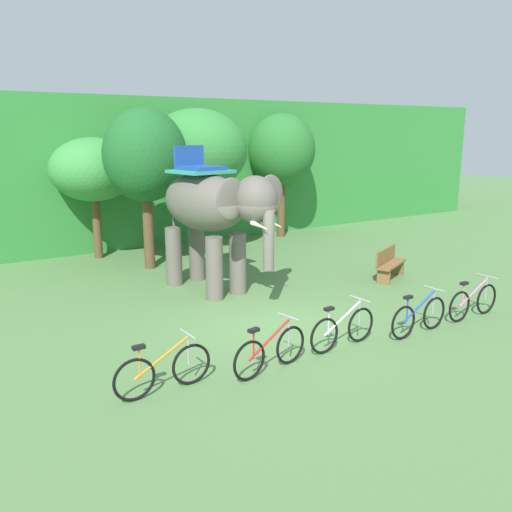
% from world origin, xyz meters
% --- Properties ---
extents(ground_plane, '(80.00, 80.00, 0.00)m').
position_xyz_m(ground_plane, '(0.00, 0.00, 0.00)').
color(ground_plane, '#567F47').
extents(foliage_hedge, '(36.00, 6.00, 5.35)m').
position_xyz_m(foliage_hedge, '(0.00, 12.05, 2.67)').
color(foliage_hedge, '#338438').
rests_on(foliage_hedge, ground).
extents(tree_center_left, '(2.76, 2.76, 3.96)m').
position_xyz_m(tree_center_left, '(-1.49, 8.28, 2.92)').
color(tree_center_left, brown).
rests_on(tree_center_left, ground).
extents(tree_right, '(2.48, 2.48, 4.84)m').
position_xyz_m(tree_right, '(-0.53, 6.06, 3.43)').
color(tree_right, brown).
rests_on(tree_right, ground).
extents(tree_center, '(3.34, 3.34, 4.89)m').
position_xyz_m(tree_center, '(1.66, 7.05, 3.50)').
color(tree_center, brown).
rests_on(tree_center, ground).
extents(tree_center_right, '(2.64, 2.64, 4.83)m').
position_xyz_m(tree_center_right, '(5.85, 8.17, 3.41)').
color(tree_center_right, brown).
rests_on(tree_center_right, ground).
extents(elephant, '(2.32, 4.24, 3.78)m').
position_xyz_m(elephant, '(-0.02, 2.82, 2.20)').
color(elephant, '#665E56').
rests_on(elephant, ground).
extents(bike_orange, '(1.71, 0.52, 0.92)m').
position_xyz_m(bike_orange, '(-3.28, -1.73, 0.39)').
color(bike_orange, black).
rests_on(bike_orange, ground).
extents(bike_red, '(1.69, 0.52, 0.92)m').
position_xyz_m(bike_red, '(-1.40, -2.00, 0.39)').
color(bike_red, black).
rests_on(bike_red, ground).
extents(bike_white, '(1.71, 0.52, 0.92)m').
position_xyz_m(bike_white, '(0.39, -1.86, 0.39)').
color(bike_white, black).
rests_on(bike_white, ground).
extents(bike_blue, '(1.71, 0.52, 0.92)m').
position_xyz_m(bike_blue, '(2.21, -2.16, 0.39)').
color(bike_blue, black).
rests_on(bike_blue, ground).
extents(bike_pink, '(1.71, 0.52, 0.92)m').
position_xyz_m(bike_pink, '(4.03, -2.12, 0.39)').
color(bike_pink, black).
rests_on(bike_pink, ground).
extents(wooden_bench, '(1.53, 1.01, 0.89)m').
position_xyz_m(wooden_bench, '(4.80, 1.22, 0.48)').
color(wooden_bench, brown).
rests_on(wooden_bench, ground).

